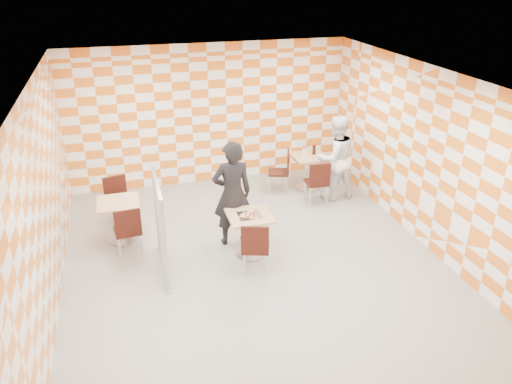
# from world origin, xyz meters

# --- Properties ---
(room_shell) EXTENTS (7.00, 7.00, 7.00)m
(room_shell) POSITION_xyz_m (0.00, 0.54, 1.50)
(room_shell) COLOR #989993
(room_shell) RESTS_ON ground
(main_table) EXTENTS (0.70, 0.70, 0.75)m
(main_table) POSITION_xyz_m (-0.01, 0.21, 0.51)
(main_table) COLOR tan
(main_table) RESTS_ON ground
(second_table) EXTENTS (0.70, 0.70, 0.75)m
(second_table) POSITION_xyz_m (1.91, 2.47, 0.51)
(second_table) COLOR tan
(second_table) RESTS_ON ground
(empty_table) EXTENTS (0.70, 0.70, 0.75)m
(empty_table) POSITION_xyz_m (-2.05, 1.30, 0.51)
(empty_table) COLOR tan
(empty_table) RESTS_ON ground
(chair_main_front) EXTENTS (0.53, 0.54, 0.92)m
(chair_main_front) POSITION_xyz_m (-0.08, -0.40, 0.54)
(chair_main_front) COLOR black
(chair_main_front) RESTS_ON ground
(chair_second_front) EXTENTS (0.45, 0.46, 0.92)m
(chair_second_front) POSITION_xyz_m (1.79, 1.66, 0.54)
(chair_second_front) COLOR black
(chair_second_front) RESTS_ON ground
(chair_second_side) EXTENTS (0.54, 0.54, 0.92)m
(chair_second_side) POSITION_xyz_m (1.32, 2.44, 0.54)
(chair_second_side) COLOR black
(chair_second_side) RESTS_ON ground
(chair_empty_near) EXTENTS (0.46, 0.47, 0.92)m
(chair_empty_near) POSITION_xyz_m (-1.93, 0.68, 0.54)
(chair_empty_near) COLOR black
(chair_empty_near) RESTS_ON ground
(chair_empty_far) EXTENTS (0.51, 0.52, 0.92)m
(chair_empty_far) POSITION_xyz_m (-2.06, 1.93, 0.54)
(chair_empty_far) COLOR black
(chair_empty_far) RESTS_ON ground
(partition) EXTENTS (0.08, 1.38, 1.55)m
(partition) POSITION_xyz_m (-1.44, 0.16, 0.79)
(partition) COLOR white
(partition) RESTS_ON ground
(man_dark) EXTENTS (0.68, 0.45, 1.86)m
(man_dark) POSITION_xyz_m (-0.18, 0.69, 0.93)
(man_dark) COLOR black
(man_dark) RESTS_ON ground
(man_white) EXTENTS (0.93, 0.77, 1.76)m
(man_white) POSITION_xyz_m (2.24, 1.88, 0.88)
(man_white) COLOR white
(man_white) RESTS_ON ground
(pizza_on_foil) EXTENTS (0.40, 0.40, 0.04)m
(pizza_on_foil) POSITION_xyz_m (-0.01, 0.19, 0.77)
(pizza_on_foil) COLOR silver
(pizza_on_foil) RESTS_ON main_table
(sport_bottle) EXTENTS (0.06, 0.06, 0.20)m
(sport_bottle) POSITION_xyz_m (1.81, 2.51, 0.84)
(sport_bottle) COLOR white
(sport_bottle) RESTS_ON second_table
(soda_bottle) EXTENTS (0.07, 0.07, 0.23)m
(soda_bottle) POSITION_xyz_m (2.04, 2.52, 0.85)
(soda_bottle) COLOR black
(soda_bottle) RESTS_ON second_table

